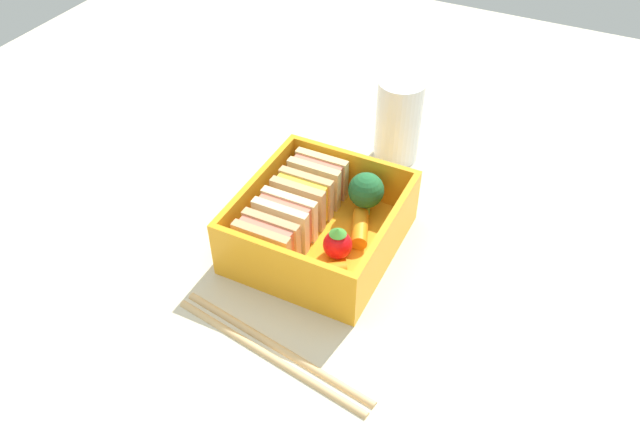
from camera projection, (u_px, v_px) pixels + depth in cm
name	position (u px, v px, depth cm)	size (l,w,h in cm)	color
ground_plane	(320.00, 252.00, 61.23)	(120.00, 120.00, 2.00)	beige
bento_tray	(320.00, 240.00, 60.14)	(15.50, 14.13, 1.20)	#F9A01D
bento_rim	(320.00, 217.00, 58.11)	(15.50, 14.13, 4.80)	#F9A01D
sandwich_left	(267.00, 243.00, 55.71)	(2.64, 5.55, 4.53)	tan
sandwich_center_left	(285.00, 220.00, 57.97)	(2.64, 5.55, 4.53)	beige
sandwich_center	(302.00, 199.00, 60.23)	(2.64, 5.55, 4.53)	tan
sandwich_center_right	(318.00, 179.00, 62.49)	(2.64, 5.55, 4.53)	#E3C27E
carrot_stick_far_left	(322.00, 272.00, 55.23)	(1.48, 1.48, 4.31)	orange
strawberry_far_left	(338.00, 244.00, 56.80)	(2.72, 2.72, 3.32)	red
carrot_stick_left	(360.00, 228.00, 59.33)	(1.56, 1.56, 4.34)	orange
broccoli_floret	(366.00, 191.00, 60.24)	(3.51, 3.51, 4.67)	#8CD171
chopstick_pair	(272.00, 349.00, 51.07)	(4.74, 19.23, 0.70)	tan
drinking_glass	(398.00, 121.00, 67.97)	(5.01, 5.01, 9.48)	white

